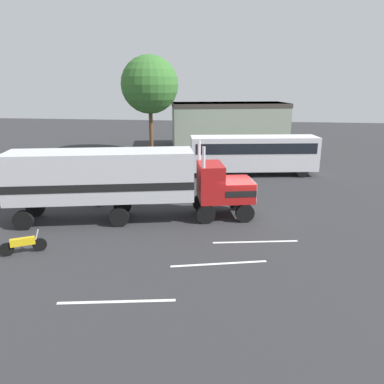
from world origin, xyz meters
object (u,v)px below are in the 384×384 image
(parked_bus, at_px, (254,152))
(parked_car, at_px, (74,166))
(semi_truck, at_px, (121,179))
(motorcycle, at_px, (23,244))
(person_bystander, at_px, (98,193))
(tree_left, at_px, (150,85))

(parked_bus, distance_m, parked_car, 15.94)
(semi_truck, relative_size, motorcycle, 7.68)
(parked_bus, relative_size, motorcycle, 6.04)
(semi_truck, bearing_deg, parked_car, 126.93)
(motorcycle, bearing_deg, parked_bus, 57.63)
(parked_bus, bearing_deg, motorcycle, -122.37)
(person_bystander, xyz_separation_m, parked_car, (-5.44, 8.24, -0.09))
(parked_bus, distance_m, tree_left, 16.07)
(parked_car, relative_size, tree_left, 0.42)
(motorcycle, height_order, tree_left, tree_left)
(parked_car, bearing_deg, motorcycle, -73.62)
(person_bystander, relative_size, parked_car, 0.35)
(parked_car, xyz_separation_m, tree_left, (4.17, 11.76, 6.87))
(parked_bus, height_order, motorcycle, parked_bus)
(person_bystander, distance_m, parked_car, 9.88)
(motorcycle, xyz_separation_m, tree_left, (-0.39, 27.28, 7.20))
(parked_bus, distance_m, motorcycle, 20.95)
(parked_car, distance_m, motorcycle, 16.18)
(person_bystander, height_order, parked_car, person_bystander)
(semi_truck, xyz_separation_m, parked_car, (-7.83, 10.41, -1.72))
(semi_truck, distance_m, parked_bus, 14.84)
(parked_car, height_order, tree_left, tree_left)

